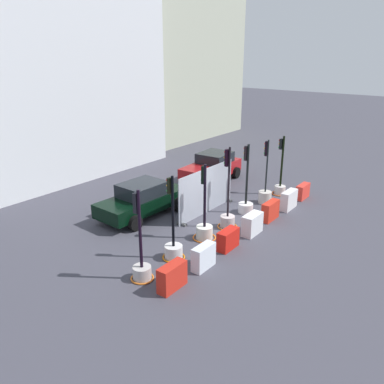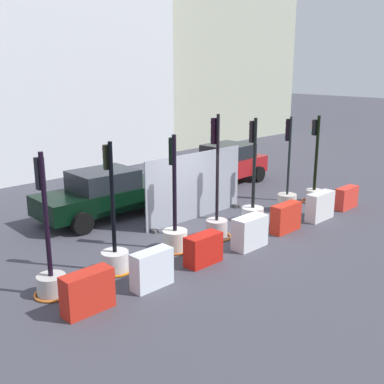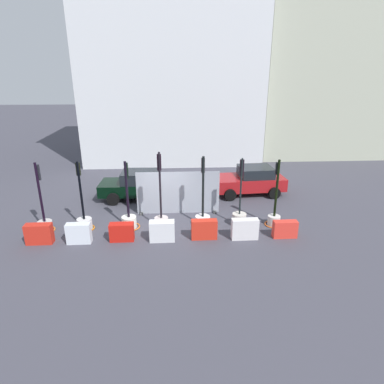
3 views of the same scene
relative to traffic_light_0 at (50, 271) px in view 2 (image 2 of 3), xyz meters
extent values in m
plane|color=#403F4A|center=(5.37, 0.14, -0.56)|extent=(120.00, 120.00, 0.00)
cylinder|color=#B8B1AF|center=(0.00, -0.01, -0.33)|extent=(0.64, 0.64, 0.47)
cylinder|color=black|center=(0.00, -0.01, 1.28)|extent=(0.11, 0.11, 2.74)
cube|color=black|center=(0.01, 0.12, 2.17)|extent=(0.18, 0.16, 0.68)
sphere|color=red|center=(0.01, 0.20, 2.40)|extent=(0.11, 0.11, 0.11)
sphere|color=orange|center=(0.01, 0.20, 2.17)|extent=(0.11, 0.11, 0.11)
sphere|color=green|center=(0.01, 0.20, 1.94)|extent=(0.11, 0.11, 0.11)
torus|color=orange|center=(0.00, -0.01, -0.53)|extent=(0.80, 0.80, 0.06)
cylinder|color=silver|center=(1.75, 0.07, -0.31)|extent=(0.68, 0.68, 0.51)
cylinder|color=black|center=(1.75, 0.07, 1.30)|extent=(0.10, 0.10, 2.71)
cube|color=black|center=(1.72, 0.18, 2.28)|extent=(0.18, 0.16, 0.58)
sphere|color=red|center=(1.70, 0.26, 2.47)|extent=(0.10, 0.10, 0.10)
sphere|color=orange|center=(1.70, 0.26, 2.28)|extent=(0.10, 0.10, 0.10)
sphere|color=green|center=(1.70, 0.26, 2.08)|extent=(0.10, 0.10, 0.10)
torus|color=orange|center=(1.75, 0.07, -0.53)|extent=(0.86, 0.86, 0.06)
cylinder|color=silver|center=(3.77, 0.12, -0.29)|extent=(0.68, 0.68, 0.54)
cylinder|color=black|center=(3.77, 0.12, 1.29)|extent=(0.11, 0.11, 2.63)
cube|color=black|center=(3.80, 0.23, 2.15)|extent=(0.17, 0.15, 0.73)
sphere|color=red|center=(3.81, 0.30, 2.39)|extent=(0.09, 0.09, 0.09)
sphere|color=orange|center=(3.81, 0.30, 2.15)|extent=(0.09, 0.09, 0.09)
sphere|color=green|center=(3.81, 0.30, 1.91)|extent=(0.09, 0.09, 0.09)
torus|color=orange|center=(3.77, 0.12, -0.54)|extent=(0.97, 0.97, 0.05)
cylinder|color=#BAABAA|center=(5.27, -0.04, -0.30)|extent=(0.64, 0.64, 0.53)
cylinder|color=black|center=(5.27, -0.04, 1.50)|extent=(0.09, 0.09, 3.08)
cube|color=black|center=(5.25, 0.07, 2.56)|extent=(0.18, 0.16, 0.72)
sphere|color=red|center=(5.25, 0.16, 2.80)|extent=(0.11, 0.11, 0.11)
sphere|color=orange|center=(5.25, 0.16, 2.56)|extent=(0.11, 0.11, 0.11)
sphere|color=green|center=(5.25, 0.16, 2.32)|extent=(0.11, 0.11, 0.11)
torus|color=orange|center=(5.27, -0.04, -0.54)|extent=(0.89, 0.89, 0.05)
cylinder|color=silver|center=(7.20, 0.17, -0.34)|extent=(0.71, 0.71, 0.45)
cylinder|color=black|center=(7.20, 0.17, 1.33)|extent=(0.11, 0.11, 2.88)
cube|color=black|center=(7.19, 0.29, 2.33)|extent=(0.16, 0.13, 0.67)
sphere|color=red|center=(7.19, 0.36, 2.56)|extent=(0.10, 0.10, 0.10)
sphere|color=orange|center=(7.19, 0.36, 2.33)|extent=(0.10, 0.10, 0.10)
sphere|color=green|center=(7.19, 0.36, 2.11)|extent=(0.10, 0.10, 0.10)
cylinder|color=beige|center=(8.91, 0.04, -0.26)|extent=(0.65, 0.65, 0.60)
cylinder|color=black|center=(8.91, 0.04, 1.37)|extent=(0.08, 0.08, 2.66)
cube|color=black|center=(8.92, 0.15, 2.24)|extent=(0.18, 0.15, 0.73)
sphere|color=red|center=(8.94, 0.23, 2.48)|extent=(0.10, 0.10, 0.10)
sphere|color=orange|center=(8.94, 0.23, 2.24)|extent=(0.10, 0.10, 0.10)
sphere|color=green|center=(8.94, 0.23, 2.00)|extent=(0.10, 0.10, 0.10)
cylinder|color=silver|center=(10.55, 0.00, -0.33)|extent=(0.58, 0.58, 0.46)
cylinder|color=black|center=(10.55, 0.00, 1.26)|extent=(0.11, 0.11, 2.71)
cube|color=black|center=(10.54, 0.13, 2.18)|extent=(0.19, 0.15, 0.55)
sphere|color=red|center=(10.53, 0.22, 2.36)|extent=(0.11, 0.11, 0.11)
sphere|color=orange|center=(10.53, 0.22, 2.18)|extent=(0.11, 0.11, 0.11)
sphere|color=green|center=(10.53, 0.22, 1.99)|extent=(0.11, 0.11, 0.11)
torus|color=orange|center=(10.55, 0.00, -0.53)|extent=(0.85, 0.85, 0.06)
cube|color=red|center=(0.19, -1.19, -0.13)|extent=(1.09, 0.43, 0.87)
cube|color=silver|center=(1.84, -1.24, -0.12)|extent=(1.01, 0.40, 0.88)
cube|color=red|center=(3.62, -1.13, -0.17)|extent=(1.02, 0.45, 0.79)
cube|color=silver|center=(5.34, -1.23, -0.12)|extent=(1.07, 0.49, 0.89)
cube|color=red|center=(7.15, -1.15, -0.13)|extent=(1.11, 0.39, 0.87)
cube|color=silver|center=(8.89, -1.26, -0.11)|extent=(1.15, 0.41, 0.91)
cube|color=red|center=(10.67, -1.23, -0.18)|extent=(1.05, 0.37, 0.76)
cube|color=maroon|center=(10.22, 4.31, 0.12)|extent=(4.25, 2.17, 0.71)
cube|color=black|center=(10.65, 4.34, 0.77)|extent=(1.98, 1.79, 0.58)
cylinder|color=black|center=(9.00, 3.22, -0.23)|extent=(0.68, 0.32, 0.67)
cylinder|color=black|center=(8.87, 5.22, -0.23)|extent=(0.68, 0.32, 0.67)
cylinder|color=black|center=(11.56, 3.39, -0.23)|extent=(0.68, 0.32, 0.67)
cylinder|color=black|center=(11.43, 5.39, -0.23)|extent=(0.68, 0.32, 0.67)
cube|color=black|center=(4.00, 3.84, 0.10)|extent=(4.58, 1.94, 0.64)
cube|color=black|center=(3.98, 3.84, 0.73)|extent=(2.05, 1.65, 0.61)
cylinder|color=black|center=(5.43, 4.75, -0.22)|extent=(0.69, 0.30, 0.68)
cylinder|color=black|center=(5.37, 2.84, -0.22)|extent=(0.69, 0.30, 0.68)
cylinder|color=black|center=(2.63, 4.84, -0.22)|extent=(0.69, 0.30, 0.68)
cylinder|color=black|center=(2.57, 2.93, -0.22)|extent=(0.69, 0.30, 0.68)
cube|color=silver|center=(5.88, 14.88, 6.19)|extent=(13.41, 9.84, 13.51)
cube|color=#ADB19A|center=(19.12, 14.88, 5.53)|extent=(12.29, 7.23, 12.18)
cube|color=#9197A4|center=(6.08, 1.67, 0.53)|extent=(4.16, 0.04, 2.19)
cube|color=#4C4C4C|center=(4.21, 1.67, -0.51)|extent=(0.16, 0.50, 0.10)
cube|color=#4C4C4C|center=(7.95, 1.67, -0.51)|extent=(0.16, 0.50, 0.10)
camera|label=1|loc=(-8.10, -8.38, 6.75)|focal=36.67mm
camera|label=2|loc=(-4.44, -9.05, 4.39)|focal=44.63mm
camera|label=3|loc=(5.91, -13.95, 6.33)|focal=31.01mm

